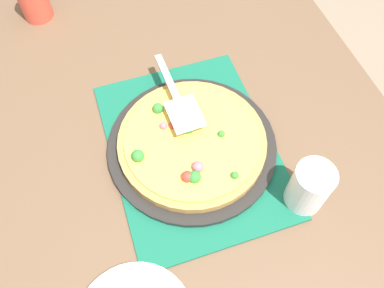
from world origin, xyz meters
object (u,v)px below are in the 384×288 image
(pizza_pan, at_px, (192,146))
(pizza_server, at_px, (177,98))
(cup_near, at_px, (309,188))
(pizza, at_px, (191,141))

(pizza_pan, bearing_deg, pizza_server, 2.33)
(pizza_pan, relative_size, cup_near, 3.17)
(pizza_pan, xyz_separation_m, cup_near, (-0.19, -0.18, 0.05))
(cup_near, bearing_deg, pizza_pan, 43.45)
(pizza, bearing_deg, cup_near, -136.14)
(pizza_pan, distance_m, pizza_server, 0.11)
(cup_near, distance_m, pizza_server, 0.34)
(cup_near, xyz_separation_m, pizza_server, (0.29, 0.19, 0.01))
(pizza, height_order, pizza_server, pizza_server)
(pizza, relative_size, pizza_server, 1.43)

